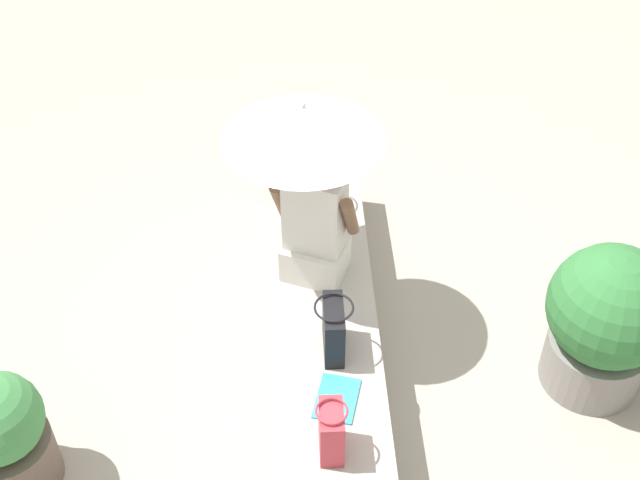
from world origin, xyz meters
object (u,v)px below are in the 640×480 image
Objects in this scene: shoulder_bag_spare at (315,183)px; magazine at (337,398)px; tote_bag_canvas at (331,431)px; person_seated at (315,222)px; handbag_black at (334,328)px; planter_far at (3,436)px; parasol at (304,123)px; planter_near at (607,320)px.

magazine is at bearing -178.42° from shoulder_bag_spare.
person_seated is at bearing 1.19° from tote_bag_canvas.
shoulder_bag_spare is at bearing 2.07° from handbag_black.
planter_far is (-1.01, 1.57, -0.45)m from person_seated.
tote_bag_canvas reaches higher than magazine.
person_seated reaches higher than tote_bag_canvas.
parasol reaches higher than planter_near.
person_seated is at bearing -147.90° from parasol.
parasol is 1.53m from tote_bag_canvas.
planter_near reaches higher than tote_bag_canvas.
handbag_black is 1.17× the size of magazine.
tote_bag_canvas is (-0.62, 0.05, -0.01)m from handbag_black.
handbag_black is 0.62m from tote_bag_canvas.
handbag_black is 0.36m from magazine.
planter_far is (-1.09, 1.52, -1.04)m from parasol.
parasol is 1.00m from shoulder_bag_spare.
person_seated reaches higher than handbag_black.
tote_bag_canvas and planter_far have the same top height.
parasol is at bearing 3.43° from tote_bag_canvas.
magazine is (-0.99, -0.12, -0.98)m from parasol.
planter_far is at bearing 135.63° from shoulder_bag_spare.
tote_bag_canvas is at bearing -96.80° from planter_far.
shoulder_bag_spare is (0.63, -0.03, -0.23)m from person_seated.
shoulder_bag_spare is (0.55, -0.08, -0.83)m from parasol.
magazine is 1.54m from planter_near.
shoulder_bag_spare is (1.83, -0.00, 0.01)m from tote_bag_canvas.
parasol reaches higher than handbag_black.
magazine is (-0.91, -0.07, -0.38)m from person_seated.
person_seated is 0.81× the size of parasol.
magazine is (-1.54, -0.04, -0.15)m from shoulder_bag_spare.
shoulder_bag_spare is (1.21, 0.04, -0.01)m from handbag_black.
handbag_black is at bearing -75.50° from planter_far.
parasol is (0.08, 0.05, 0.60)m from person_seated.
planter_far reaches higher than magazine.
handbag_black is at bearing -4.27° from tote_bag_canvas.
person_seated reaches higher than shoulder_bag_spare.
person_seated is 1.22m from tote_bag_canvas.
tote_bag_canvas is 0.33× the size of planter_near.
parasol is 1.18× the size of planter_near.
person_seated is 0.67m from shoulder_bag_spare.
handbag_black reaches higher than magazine.
parasol reaches higher than shoulder_bag_spare.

